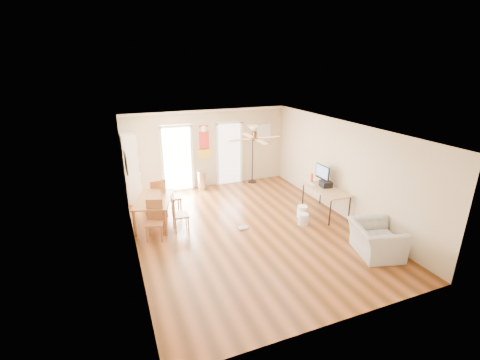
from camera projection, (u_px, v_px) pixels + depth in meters
name	position (u px, v px, depth m)	size (l,w,h in m)	color
floor	(249.00, 230.00, 8.54)	(7.00, 7.00, 0.00)	brown
ceiling	(250.00, 129.00, 7.67)	(5.50, 7.00, 0.00)	silver
wall_back	(208.00, 149.00, 11.16)	(5.50, 0.04, 2.60)	beige
wall_front	(341.00, 255.00, 5.04)	(5.50, 0.04, 2.60)	beige
wall_left	(131.00, 198.00, 7.14)	(0.04, 7.00, 2.60)	beige
wall_right	(342.00, 169.00, 9.07)	(0.04, 7.00, 2.60)	beige
crown_molding	(250.00, 130.00, 7.68)	(5.50, 7.00, 0.08)	white
kitchen_doorway	(177.00, 159.00, 10.87)	(0.90, 0.10, 2.10)	white
bathroom_doorway	(229.00, 154.00, 11.50)	(0.80, 0.10, 2.10)	white
wall_decal	(204.00, 142.00, 11.02)	(0.46, 0.03, 1.10)	red
ac_grille	(264.00, 133.00, 11.72)	(0.50, 0.04, 0.60)	white
framed_poster	(126.00, 163.00, 8.24)	(0.04, 0.66, 0.48)	black
ceiling_fan	(255.00, 139.00, 7.46)	(1.24, 1.24, 0.20)	#593819
bookshelf	(131.00, 168.00, 10.09)	(0.41, 0.93, 2.07)	white
dining_table	(155.00, 211.00, 8.73)	(0.86, 1.44, 0.72)	olive
dining_chair_right_a	(172.00, 195.00, 9.29)	(0.45, 0.45, 1.08)	#A96936
dining_chair_right_b	(180.00, 213.00, 8.38)	(0.38, 0.38, 0.92)	#925A2F
dining_chair_near	(154.00, 221.00, 7.93)	(0.40, 0.40, 0.96)	#A86936
dining_chair_far	(156.00, 194.00, 9.63)	(0.37, 0.37, 0.90)	olive
trash_can	(202.00, 180.00, 11.12)	(0.29, 0.29, 0.63)	#B4B4B6
torchiere_lamp	(252.00, 155.00, 11.57)	(0.38, 0.38, 2.03)	black
computer_desk	(325.00, 202.00, 9.31)	(0.69, 1.38, 0.74)	tan
imac	(322.00, 175.00, 9.48)	(0.08, 0.60, 0.56)	black
keyboard	(311.00, 184.00, 9.57)	(0.12, 0.38, 0.01)	silver
printer	(326.00, 184.00, 9.34)	(0.28, 0.32, 0.17)	black
orange_bottle	(312.00, 178.00, 9.69)	(0.08, 0.08, 0.25)	#D54A12
wastebasket_a	(302.00, 211.00, 9.19)	(0.28, 0.28, 0.32)	white
wastebasket_b	(303.00, 219.00, 8.76)	(0.26, 0.26, 0.30)	silver
floor_cloth	(243.00, 228.00, 8.60)	(0.25, 0.20, 0.04)	gray
armchair	(376.00, 240.00, 7.35)	(1.09, 0.96, 0.71)	#ABABA6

